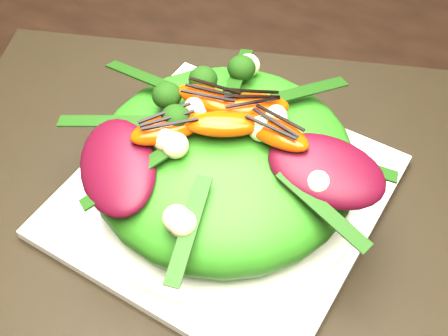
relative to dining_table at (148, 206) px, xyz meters
The scene contains 10 objects.
dining_table is the anchor object (origin of this frame).
placemat 0.07m from the dining_table, 21.00° to the left, with size 0.52×0.40×0.00m, color black.
plate_base 0.07m from the dining_table, 21.00° to the left, with size 0.24×0.24×0.01m, color white.
salad_bowl 0.08m from the dining_table, 21.00° to the left, with size 0.23×0.23×0.02m, color white.
lettuce_mound 0.10m from the dining_table, 21.00° to the left, with size 0.21×0.21×0.07m, color #2D7616.
radicchio_leaf 0.18m from the dining_table, 11.15° to the left, with size 0.09×0.06×0.02m, color #3C0614.
orange_segment 0.13m from the dining_table, 53.33° to the left, with size 0.06×0.02×0.02m, color #CC3303.
broccoli_floret 0.13m from the dining_table, 91.11° to the left, with size 0.03×0.03×0.03m, color #18370A.
macadamia_nut 0.16m from the dining_table, 11.46° to the right, with size 0.02×0.02×0.02m, color beige.
balsamic_drizzle 0.14m from the dining_table, 53.33° to the left, with size 0.04×0.00×0.00m, color black.
Camera 1 is at (0.21, -0.24, 1.16)m, focal length 48.00 mm.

